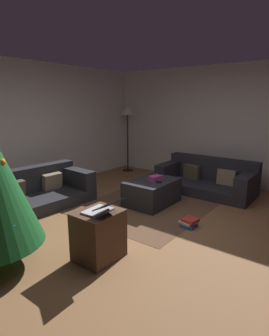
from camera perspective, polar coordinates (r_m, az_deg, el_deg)
The scene contains 13 objects.
ground_plane at distance 4.08m, azimuth 3.82°, elevation -12.95°, with size 6.40×6.40×0.00m, color brown.
rear_partition at distance 6.02m, azimuth -21.81°, elevation 7.53°, with size 6.40×0.12×2.60m, color silver.
corner_partition at distance 6.54m, azimuth 19.74°, elevation 8.07°, with size 0.12×6.40×2.60m, color silver.
couch_left at distance 5.28m, azimuth -19.34°, elevation -4.53°, with size 1.88×1.05×0.66m.
couch_right at distance 5.95m, azimuth 14.63°, elevation -2.21°, with size 0.92×1.88×0.68m.
ottoman at distance 5.09m, azimuth 3.58°, elevation -4.90°, with size 0.95×0.68×0.44m, color #26262B.
gift_box at distance 4.97m, azimuth 4.22°, elevation -2.12°, with size 0.22×0.15×0.10m, color #B23F8C.
tv_remote at distance 4.91m, azimuth 4.64°, elevation -2.79°, with size 0.05×0.16×0.02m, color black.
side_table at distance 3.38m, azimuth -7.30°, elevation -13.36°, with size 0.52×0.44×0.58m, color #4C3323.
laptop at distance 3.20m, azimuth -6.63°, elevation -8.15°, with size 0.35×0.41×0.18m.
book_stack at distance 4.30m, azimuth 11.09°, elevation -10.84°, with size 0.26×0.27×0.13m.
corner_lamp at distance 7.37m, azimuth -1.42°, elevation 10.67°, with size 0.36×0.36×1.73m.
area_rug at distance 5.16m, azimuth 3.54°, elevation -7.18°, with size 2.60×2.00×0.01m, color brown.
Camera 1 is at (-3.05, -2.03, 1.80)m, focal length 30.01 mm.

